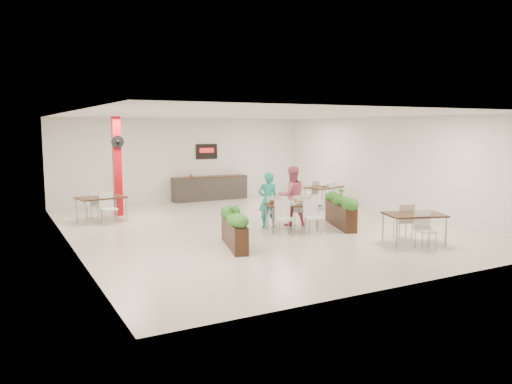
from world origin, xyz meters
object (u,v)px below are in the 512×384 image
at_px(red_column, 117,165).
at_px(side_table_a, 101,200).
at_px(service_counter, 210,188).
at_px(planter_left, 234,226).
at_px(diner_woman, 292,196).
at_px(side_table_b, 324,190).
at_px(side_table_c, 414,218).
at_px(main_table, 292,208).
at_px(planter_right, 341,209).
at_px(diner_man, 268,200).

bearing_deg(red_column, side_table_a, -132.90).
relative_size(red_column, service_counter, 1.07).
relative_size(service_counter, planter_left, 1.54).
xyz_separation_m(diner_woman, planter_left, (-2.66, -1.65, -0.35)).
xyz_separation_m(side_table_b, side_table_c, (-1.37, -5.67, 0.00)).
xyz_separation_m(main_table, side_table_c, (1.81, -2.77, 0.00)).
relative_size(diner_woman, planter_left, 0.89).
bearing_deg(service_counter, planter_right, -79.53).
bearing_deg(side_table_a, planter_left, -76.27).
bearing_deg(red_column, side_table_c, -53.53).
height_order(service_counter, side_table_c, service_counter).
xyz_separation_m(planter_left, side_table_b, (5.43, 3.90, 0.12)).
bearing_deg(red_column, service_counter, 25.00).
xyz_separation_m(planter_right, side_table_c, (0.26, -2.58, 0.13)).
bearing_deg(side_table_b, service_counter, 111.25).
bearing_deg(planter_right, planter_left, -167.93).
bearing_deg(planter_left, main_table, 23.94).
bearing_deg(main_table, side_table_a, 138.09).
bearing_deg(diner_man, planter_left, 56.08).
relative_size(service_counter, planter_right, 1.50).
bearing_deg(planter_left, side_table_c, -23.57).
bearing_deg(diner_woman, red_column, -29.99).
bearing_deg(side_table_b, red_column, 148.45).
relative_size(main_table, side_table_a, 1.12).
height_order(red_column, service_counter, red_column).
bearing_deg(planter_left, red_column, 104.31).
bearing_deg(side_table_a, diner_man, -49.13).
xyz_separation_m(planter_right, side_table_a, (-5.93, 4.12, 0.13)).
xyz_separation_m(service_counter, side_table_b, (2.88, -3.64, 0.15)).
bearing_deg(side_table_b, main_table, -154.70).
bearing_deg(diner_woman, main_table, 72.27).
distance_m(side_table_b, side_table_c, 5.83).
distance_m(planter_right, side_table_a, 7.22).
relative_size(red_column, side_table_c, 1.92).
distance_m(red_column, main_table, 6.04).
xyz_separation_m(diner_woman, planter_right, (1.14, -0.84, -0.35)).
xyz_separation_m(main_table, planter_right, (1.55, -0.18, -0.12)).
height_order(diner_man, planter_left, diner_man).
distance_m(red_column, diner_woman, 5.80).
bearing_deg(planter_left, side_table_b, 35.70).
bearing_deg(main_table, diner_woman, 57.81).
bearing_deg(planter_right, red_column, 137.15).
bearing_deg(red_column, planter_right, -42.85).
height_order(service_counter, side_table_a, service_counter).
distance_m(main_table, diner_man, 0.78).
height_order(main_table, planter_right, planter_right).
distance_m(side_table_a, side_table_c, 9.12).
bearing_deg(side_table_a, service_counter, 19.37).
height_order(diner_woman, side_table_a, diner_woman).
relative_size(planter_left, side_table_a, 1.17).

